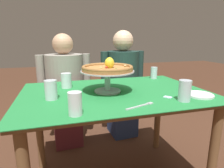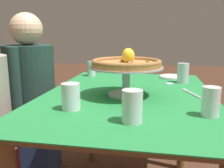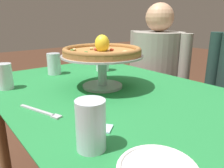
% 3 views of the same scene
% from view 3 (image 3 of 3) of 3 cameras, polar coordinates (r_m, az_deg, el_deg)
% --- Properties ---
extents(dining_table, '(1.30, 0.89, 0.75)m').
position_cam_3_polar(dining_table, '(1.03, -1.01, -7.28)').
color(dining_table, brown).
rests_on(dining_table, ground).
extents(pizza_stand, '(0.37, 0.37, 0.15)m').
position_cam_3_polar(pizza_stand, '(1.01, -2.56, 4.94)').
color(pizza_stand, '#B7B7C1').
rests_on(pizza_stand, dining_table).
extents(pizza, '(0.35, 0.35, 0.09)m').
position_cam_3_polar(pizza, '(1.00, -2.60, 8.66)').
color(pizza, '#AD753D').
rests_on(pizza, pizza_stand).
extents(water_glass_front_left, '(0.07, 0.07, 0.12)m').
position_cam_3_polar(water_glass_front_left, '(1.12, -26.10, 1.46)').
color(water_glass_front_left, white).
rests_on(water_glass_front_left, dining_table).
extents(water_glass_back_left, '(0.08, 0.08, 0.11)m').
position_cam_3_polar(water_glass_back_left, '(1.36, -2.49, 5.51)').
color(water_glass_back_left, white).
rests_on(water_glass_back_left, dining_table).
extents(water_glass_front_right, '(0.07, 0.07, 0.13)m').
position_cam_3_polar(water_glass_front_right, '(0.55, -5.51, -11.33)').
color(water_glass_front_right, silver).
rests_on(water_glass_front_right, dining_table).
extents(water_glass_side_left, '(0.08, 0.08, 0.12)m').
position_cam_3_polar(water_glass_side_left, '(1.32, -14.83, 4.73)').
color(water_glass_side_left, silver).
rests_on(water_glass_side_left, dining_table).
extents(dinner_fork, '(0.19, 0.08, 0.01)m').
position_cam_3_polar(dinner_fork, '(0.80, -17.76, -6.92)').
color(dinner_fork, '#B7B7C1').
rests_on(dinner_fork, dining_table).
extents(sugar_packet, '(0.06, 0.06, 0.00)m').
position_cam_3_polar(sugar_packet, '(0.66, -1.70, -11.50)').
color(sugar_packet, silver).
rests_on(sugar_packet, dining_table).
extents(diner_left, '(0.54, 0.40, 1.17)m').
position_cam_3_polar(diner_left, '(1.75, 11.33, 0.44)').
color(diner_left, maroon).
rests_on(diner_left, ground).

